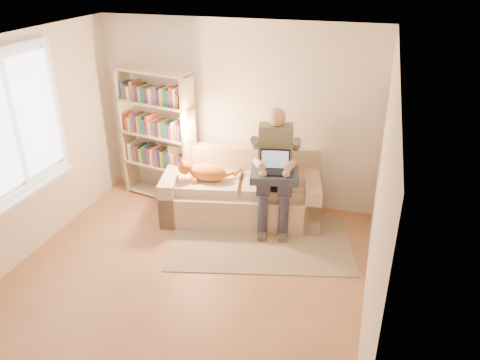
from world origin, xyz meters
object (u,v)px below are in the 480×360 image
(laptop, at_px, (279,166))
(cat, at_px, (202,172))
(person, at_px, (275,162))
(bookshelf, at_px, (157,130))
(sofa, at_px, (242,193))

(laptop, bearing_deg, cat, 170.29)
(cat, height_order, laptop, laptop)
(person, height_order, cat, person)
(cat, relative_size, laptop, 1.76)
(bookshelf, bearing_deg, laptop, 1.25)
(cat, xyz_separation_m, bookshelf, (-0.83, 0.40, 0.37))
(sofa, xyz_separation_m, cat, (-0.48, -0.24, 0.37))
(sofa, xyz_separation_m, person, (0.47, -0.06, 0.56))
(cat, bearing_deg, sofa, 14.72)
(sofa, relative_size, person, 1.44)
(sofa, height_order, laptop, laptop)
(person, xyz_separation_m, laptop, (0.08, -0.14, 0.01))
(sofa, height_order, person, person)
(sofa, relative_size, laptop, 5.23)
(sofa, bearing_deg, bookshelf, 161.32)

